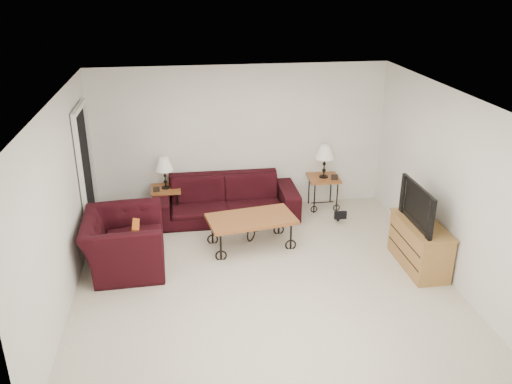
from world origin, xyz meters
TOP-DOWN VIEW (x-y plane):
  - ground at (0.00, 0.00)m, footprint 5.00×5.00m
  - wall_back at (0.00, 2.50)m, footprint 5.00×0.02m
  - wall_front at (0.00, -2.50)m, footprint 5.00×0.02m
  - wall_left at (-2.50, 0.00)m, footprint 0.02×5.00m
  - wall_right at (2.50, 0.00)m, footprint 0.02×5.00m
  - ceiling at (0.00, 0.00)m, footprint 5.00×5.00m
  - doorway at (-2.47, 1.65)m, footprint 0.08×0.94m
  - sofa at (-0.33, 2.02)m, footprint 2.43×0.95m
  - side_table_left at (-1.31, 2.20)m, footprint 0.49×0.49m
  - side_table_right at (1.41, 2.20)m, footprint 0.55×0.55m
  - lamp_left at (-1.31, 2.20)m, footprint 0.31×0.31m
  - lamp_right at (1.41, 2.20)m, footprint 0.34×0.34m
  - photo_frame_left at (-1.46, 2.05)m, footprint 0.11×0.03m
  - photo_frame_right at (1.56, 2.05)m, footprint 0.12×0.04m
  - coffee_table at (-0.04, 0.96)m, footprint 1.39×0.90m
  - armchair at (-1.88, 0.59)m, footprint 1.11×1.26m
  - throw_pillow at (-1.72, 0.54)m, footprint 0.11×0.36m
  - tv_stand at (2.23, 0.03)m, footprint 0.46×1.11m
  - television at (2.21, 0.03)m, footprint 0.13×0.99m
  - backpack at (1.53, 1.60)m, footprint 0.36×0.30m

SIDE VIEW (x-z plane):
  - ground at x=0.00m, z-range 0.00..0.00m
  - backpack at x=1.53m, z-range 0.00..0.40m
  - coffee_table at x=-0.04m, z-range 0.00..0.48m
  - side_table_left at x=-1.31m, z-range 0.00..0.53m
  - side_table_right at x=1.41m, z-range 0.00..0.58m
  - tv_stand at x=2.23m, z-range 0.00..0.67m
  - sofa at x=-0.33m, z-range 0.00..0.71m
  - armchair at x=-1.88m, z-range 0.00..0.79m
  - throw_pillow at x=-1.72m, z-range 0.34..0.70m
  - photo_frame_left at x=-1.46m, z-range 0.53..0.62m
  - photo_frame_right at x=1.56m, z-range 0.58..0.68m
  - lamp_left at x=-1.31m, z-range 0.53..1.07m
  - lamp_right at x=1.41m, z-range 0.58..1.16m
  - television at x=2.21m, z-range 0.67..1.24m
  - doorway at x=-2.47m, z-range 0.00..2.04m
  - wall_back at x=0.00m, z-range 0.00..2.50m
  - wall_front at x=0.00m, z-range 0.00..2.50m
  - wall_left at x=-2.50m, z-range 0.00..2.50m
  - wall_right at x=2.50m, z-range 0.00..2.50m
  - ceiling at x=0.00m, z-range 2.50..2.50m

